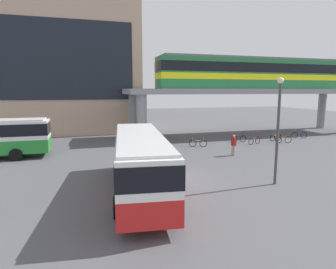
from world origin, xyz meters
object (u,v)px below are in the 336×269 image
at_px(bicycle_brown, 283,140).
at_px(pedestrian_waiting_near_stop, 234,146).
at_px(bicycle_silver, 198,143).
at_px(station_building, 37,70).
at_px(bicycle_black, 239,139).
at_px(bicycle_orange, 276,137).
at_px(bicycle_red, 254,141).
at_px(bicycle_blue, 299,135).
at_px(train, 254,73).
at_px(bus_main, 140,157).

relative_size(bicycle_brown, pedestrian_waiting_near_stop, 0.97).
bearing_deg(bicycle_silver, station_building, 134.85).
relative_size(bicycle_black, bicycle_orange, 1.03).
xyz_separation_m(bicycle_brown, pedestrian_waiting_near_stop, (-8.11, -3.90, 0.50)).
bearing_deg(bicycle_red, bicycle_black, 120.10).
bearing_deg(bicycle_red, bicycle_orange, 19.35).
distance_m(station_building, bicycle_brown, 32.25).
height_order(bicycle_blue, bicycle_orange, same).
xyz_separation_m(station_building, bicycle_orange, (26.21, -15.81, -7.90)).
height_order(train, bicycle_black, train).
xyz_separation_m(station_building, train, (26.31, -10.71, -0.55)).
bearing_deg(bicycle_orange, bicycle_black, 175.25).
height_order(bicycle_red, pedestrian_waiting_near_stop, pedestrian_waiting_near_stop).
bearing_deg(bicycle_orange, bicycle_brown, -95.20).
distance_m(bicycle_blue, pedestrian_waiting_near_stop, 13.59).
bearing_deg(bicycle_brown, station_building, 146.52).
xyz_separation_m(train, bicycle_brown, (-0.23, -6.54, -7.35)).
distance_m(bicycle_black, bicycle_red, 1.86).
xyz_separation_m(bicycle_blue, bicycle_brown, (-3.98, -2.26, 0.00)).
bearing_deg(bicycle_black, bicycle_brown, -22.82).
distance_m(bicycle_silver, bicycle_red, 6.17).
xyz_separation_m(bus_main, pedestrian_waiting_near_stop, (9.43, 6.72, -1.13)).
bearing_deg(bus_main, bicycle_blue, 30.91).
distance_m(station_building, bicycle_red, 29.46).
height_order(station_building, pedestrian_waiting_near_stop, station_building).
xyz_separation_m(bicycle_red, pedestrian_waiting_near_stop, (-4.73, -4.11, 0.50)).
relative_size(train, pedestrian_waiting_near_stop, 13.67).
bearing_deg(bicycle_blue, pedestrian_waiting_near_stop, -153.00).
relative_size(bicycle_silver, bicycle_blue, 0.99).
height_order(bus_main, bicycle_black, bus_main).
relative_size(bicycle_blue, bicycle_orange, 0.98).
height_order(train, bicycle_silver, train).
height_order(train, bicycle_blue, train).
distance_m(bicycle_silver, bicycle_orange, 9.71).
xyz_separation_m(train, bicycle_red, (-3.61, -6.33, -7.35)).
bearing_deg(train, bicycle_blue, -48.69).
height_order(train, bicycle_red, train).
bearing_deg(bicycle_silver, bicycle_blue, 6.89).
bearing_deg(bicycle_silver, bicycle_brown, -3.77).
height_order(bus_main, bicycle_brown, bus_main).
distance_m(bicycle_red, bicycle_orange, 3.73).
height_order(bus_main, bicycle_orange, bus_main).
xyz_separation_m(train, bicycle_silver, (-9.77, -5.91, -7.35)).
bearing_deg(bicycle_blue, bicycle_silver, -173.11).
bearing_deg(bicycle_silver, bus_main, -125.42).
bearing_deg(bicycle_red, station_building, 143.09).
distance_m(bicycle_blue, bicycle_red, 7.65).
distance_m(bicycle_black, bicycle_brown, 4.68).
height_order(train, pedestrian_waiting_near_stop, train).
relative_size(bicycle_black, bicycle_silver, 1.06).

